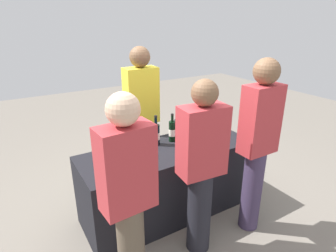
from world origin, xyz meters
TOP-DOWN VIEW (x-y plane):
  - ground_plane at (0.00, 0.00)m, footprint 12.00×12.00m
  - tasting_table at (0.00, 0.00)m, footprint 1.82×0.68m
  - wine_bottle_0 at (-0.57, 0.15)m, footprint 0.08×0.08m
  - wine_bottle_1 at (-0.36, 0.09)m, footprint 0.07×0.07m
  - wine_bottle_2 at (-0.05, 0.16)m, footprint 0.08×0.08m
  - wine_bottle_3 at (0.14, 0.14)m, footprint 0.07×0.07m
  - wine_bottle_4 at (0.23, 0.17)m, footprint 0.07×0.07m
  - wine_bottle_5 at (0.48, 0.14)m, footprint 0.07×0.07m
  - wine_glass_0 at (-0.36, -0.07)m, footprint 0.06×0.06m
  - wine_glass_1 at (0.27, -0.12)m, footprint 0.07×0.07m
  - wine_glass_2 at (0.36, -0.08)m, footprint 0.07×0.07m
  - wine_glass_3 at (0.52, -0.08)m, footprint 0.07×0.07m
  - server_pouring at (0.02, 0.62)m, footprint 0.38×0.23m
  - guest_0 at (-0.75, -0.72)m, footprint 0.38×0.22m
  - guest_1 at (-0.04, -0.60)m, footprint 0.41×0.25m
  - guest_2 at (0.58, -0.64)m, footprint 0.35×0.23m

SIDE VIEW (x-z plane):
  - ground_plane at x=0.00m, z-range 0.00..0.00m
  - tasting_table at x=0.00m, z-range 0.00..0.76m
  - wine_glass_3 at x=0.52m, z-range 0.79..0.93m
  - wine_glass_0 at x=-0.36m, z-range 0.79..0.93m
  - wine_glass_2 at x=0.36m, z-range 0.79..0.93m
  - guest_1 at x=-0.04m, z-range 0.07..1.66m
  - wine_glass_1 at x=0.27m, z-range 0.79..0.94m
  - wine_bottle_0 at x=-0.57m, z-range 0.71..1.03m
  - wine_bottle_1 at x=-0.36m, z-range 0.72..1.03m
  - wine_bottle_5 at x=0.48m, z-range 0.72..1.03m
  - wine_bottle_2 at x=-0.05m, z-range 0.71..1.04m
  - wine_bottle_3 at x=0.14m, z-range 0.72..1.03m
  - wine_bottle_4 at x=0.23m, z-range 0.71..1.04m
  - guest_0 at x=-0.75m, z-range 0.08..1.69m
  - guest_2 at x=0.58m, z-range 0.10..1.81m
  - server_pouring at x=0.02m, z-range 0.09..1.82m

